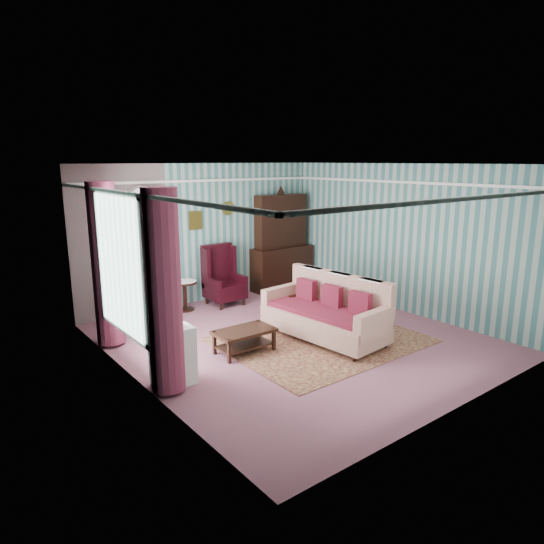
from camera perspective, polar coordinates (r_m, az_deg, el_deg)
floor at (r=8.30m, az=2.74°, el=-7.88°), size 6.00×6.00×0.00m
room_shell at (r=7.57m, az=-1.54°, el=5.78°), size 5.53×6.02×2.91m
bookcase at (r=9.66m, az=-14.47°, el=1.62°), size 0.80×0.28×2.24m
dresser_hutch at (r=11.21m, az=1.20°, el=3.88°), size 1.50×0.56×2.36m
wingback_left at (r=9.32m, az=-14.74°, el=-1.93°), size 0.76×0.80×1.25m
wingback_right at (r=10.10m, az=-5.60°, el=-0.41°), size 0.76×0.80×1.25m
seated_woman at (r=9.33m, az=-14.73°, el=-2.13°), size 0.44×0.40×1.18m
round_side_table at (r=9.90m, az=-10.19°, el=-2.77°), size 0.50×0.50×0.60m
nest_table at (r=10.48m, az=9.88°, el=-2.05°), size 0.45×0.38×0.54m
plant_stand at (r=6.69m, az=-11.56°, el=-9.75°), size 0.55×0.35×0.80m
rug at (r=8.28m, az=5.70°, el=-7.95°), size 3.20×2.60×0.01m
sofa at (r=8.20m, az=6.15°, el=-4.37°), size 1.19×2.26×1.04m
floral_armchair at (r=9.22m, az=2.52°, el=-2.40°), size 0.93×0.88×1.02m
coffee_table at (r=7.70m, az=-3.27°, el=-8.11°), size 0.95×0.56×0.37m
potted_plant_a at (r=6.40m, az=-12.00°, el=-4.87°), size 0.52×0.49×0.45m
potted_plant_b at (r=6.60m, az=-11.75°, el=-4.44°), size 0.25×0.21×0.42m
potted_plant_c at (r=6.56m, az=-12.42°, el=-4.69°), size 0.30×0.30×0.40m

